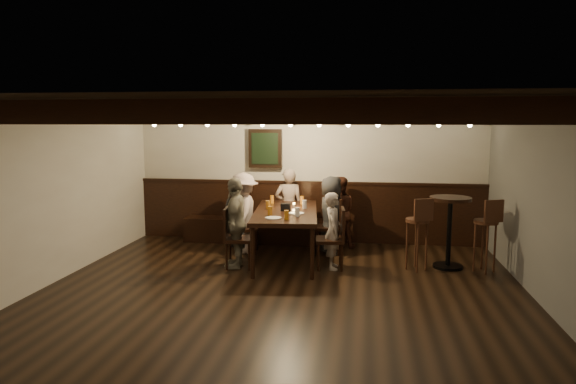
% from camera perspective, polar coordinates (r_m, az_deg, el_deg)
% --- Properties ---
extents(room, '(7.00, 7.00, 7.00)m').
position_cam_1_polar(room, '(8.43, -0.62, -0.18)').
color(room, black).
rests_on(room, ground).
extents(dining_table, '(1.21, 2.29, 0.82)m').
position_cam_1_polar(dining_table, '(8.31, -0.24, -2.51)').
color(dining_table, black).
rests_on(dining_table, floor).
extents(chair_left_near, '(0.44, 0.44, 0.88)m').
position_cam_1_polar(chair_left_near, '(8.91, -4.73, -5.03)').
color(chair_left_near, black).
rests_on(chair_left_near, floor).
extents(chair_left_far, '(0.47, 0.47, 0.93)m').
position_cam_1_polar(chair_left_far, '(8.04, -5.56, -6.33)').
color(chair_left_far, black).
rests_on(chair_left_far, floor).
extents(chair_right_near, '(0.48, 0.48, 0.96)m').
position_cam_1_polar(chair_right_near, '(8.84, 4.60, -4.96)').
color(chair_right_near, black).
rests_on(chair_right_near, floor).
extents(chair_right_far, '(0.47, 0.47, 0.94)m').
position_cam_1_polar(chair_right_far, '(7.97, 4.81, -6.44)').
color(chair_right_far, black).
rests_on(chair_right_far, floor).
extents(person_bench_left, '(0.64, 0.45, 1.22)m').
position_cam_1_polar(person_bench_left, '(9.30, -5.50, -2.32)').
color(person_bench_left, '#28282A').
rests_on(person_bench_left, floor).
extents(person_bench_centre, '(0.55, 0.39, 1.41)m').
position_cam_1_polar(person_bench_centre, '(9.35, 0.09, -1.67)').
color(person_bench_centre, gray).
rests_on(person_bench_centre, floor).
extents(person_bench_right, '(0.67, 0.55, 1.28)m').
position_cam_1_polar(person_bench_right, '(9.22, 5.65, -2.24)').
color(person_bench_right, '#4B261A').
rests_on(person_bench_right, floor).
extents(person_left_near, '(0.61, 0.94, 1.39)m').
position_cam_1_polar(person_left_near, '(8.83, -4.96, -2.33)').
color(person_left_near, '#A3908A').
rests_on(person_left_near, floor).
extents(person_left_far, '(0.43, 0.86, 1.41)m').
position_cam_1_polar(person_left_far, '(7.95, -5.82, -3.41)').
color(person_left_far, gray).
rests_on(person_left_far, floor).
extents(person_right_near, '(0.49, 0.69, 1.33)m').
position_cam_1_polar(person_right_near, '(8.76, 4.82, -2.58)').
color(person_right_near, '#28292B').
rests_on(person_right_near, floor).
extents(person_right_far, '(0.33, 0.46, 1.18)m').
position_cam_1_polar(person_right_far, '(7.90, 5.05, -4.31)').
color(person_right_far, '#A29489').
rests_on(person_right_far, floor).
extents(pint_a, '(0.07, 0.07, 0.14)m').
position_cam_1_polar(pint_a, '(8.99, -1.80, -0.83)').
color(pint_a, '#BF7219').
rests_on(pint_a, dining_table).
extents(pint_b, '(0.07, 0.07, 0.14)m').
position_cam_1_polar(pint_b, '(8.92, 1.58, -0.90)').
color(pint_b, '#BF7219').
rests_on(pint_b, dining_table).
extents(pint_c, '(0.07, 0.07, 0.14)m').
position_cam_1_polar(pint_c, '(8.41, -2.25, -1.45)').
color(pint_c, '#BF7219').
rests_on(pint_c, dining_table).
extents(pint_d, '(0.07, 0.07, 0.14)m').
position_cam_1_polar(pint_d, '(8.47, 1.85, -1.37)').
color(pint_d, silver).
rests_on(pint_d, dining_table).
extents(pint_e, '(0.07, 0.07, 0.14)m').
position_cam_1_polar(pint_e, '(7.86, -2.01, -2.10)').
color(pint_e, '#BF7219').
rests_on(pint_e, dining_table).
extents(pint_f, '(0.07, 0.07, 0.14)m').
position_cam_1_polar(pint_f, '(7.74, 1.03, -2.25)').
color(pint_f, silver).
rests_on(pint_f, dining_table).
extents(pint_g, '(0.07, 0.07, 0.14)m').
position_cam_1_polar(pint_g, '(7.50, -0.17, -2.58)').
color(pint_g, '#BF7219').
rests_on(pint_g, dining_table).
extents(plate_near, '(0.24, 0.24, 0.01)m').
position_cam_1_polar(plate_near, '(7.62, -1.64, -2.89)').
color(plate_near, white).
rests_on(plate_near, dining_table).
extents(plate_far, '(0.24, 0.24, 0.01)m').
position_cam_1_polar(plate_far, '(7.99, 0.94, -2.38)').
color(plate_far, white).
rests_on(plate_far, dining_table).
extents(condiment_caddy, '(0.15, 0.10, 0.12)m').
position_cam_1_polar(condiment_caddy, '(8.24, -0.26, -1.70)').
color(condiment_caddy, black).
rests_on(condiment_caddy, dining_table).
extents(candle, '(0.05, 0.05, 0.05)m').
position_cam_1_polar(candle, '(8.58, 0.66, -1.55)').
color(candle, beige).
rests_on(candle, dining_table).
extents(high_top_table, '(0.62, 0.62, 1.11)m').
position_cam_1_polar(high_top_table, '(8.25, 17.51, -3.15)').
color(high_top_table, black).
rests_on(high_top_table, floor).
extents(bar_stool_left, '(0.39, 0.41, 1.12)m').
position_cam_1_polar(bar_stool_left, '(8.06, 14.13, -5.54)').
color(bar_stool_left, '#361D11').
rests_on(bar_stool_left, floor).
extents(bar_stool_right, '(0.39, 0.41, 1.12)m').
position_cam_1_polar(bar_stool_right, '(8.26, 21.05, -5.50)').
color(bar_stool_right, '#361D11').
rests_on(bar_stool_right, floor).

